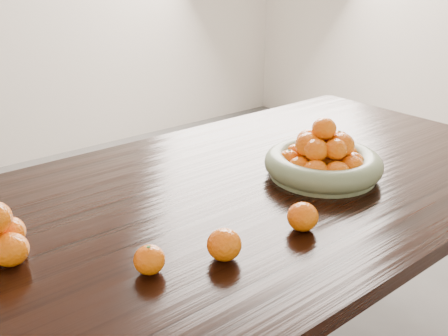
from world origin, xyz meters
TOP-DOWN VIEW (x-y plane):
  - dining_table at (0.00, 0.00)m, footprint 2.00×1.00m
  - fruit_bowl at (0.27, -0.09)m, footprint 0.33×0.33m
  - loose_orange_0 at (-0.36, -0.19)m, footprint 0.06×0.06m
  - loose_orange_1 at (-0.22, -0.25)m, footprint 0.07×0.07m
  - loose_orange_2 at (-0.01, -0.26)m, footprint 0.07×0.07m

SIDE VIEW (x-z plane):
  - dining_table at x=0.00m, z-range 0.29..1.04m
  - loose_orange_0 at x=-0.36m, z-range 0.75..0.81m
  - loose_orange_2 at x=-0.01m, z-range 0.75..0.82m
  - loose_orange_1 at x=-0.22m, z-range 0.75..0.82m
  - fruit_bowl at x=0.27m, z-range 0.71..0.88m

